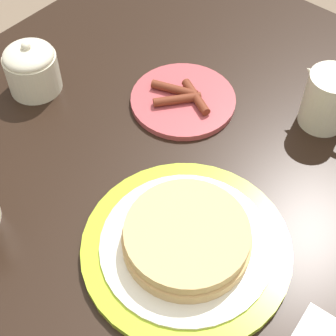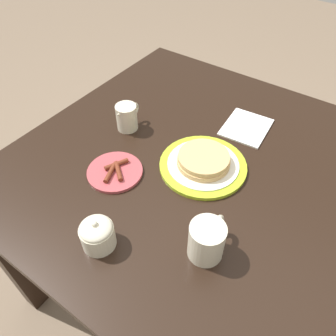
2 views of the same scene
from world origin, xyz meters
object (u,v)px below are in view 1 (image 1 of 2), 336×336
pancake_plate (187,243)px  creamer_pitcher (329,99)px  sugar_bowl (31,68)px  side_plate_bacon (183,99)px

pancake_plate → creamer_pitcher: creamer_pitcher is taller
creamer_pitcher → sugar_bowl: creamer_pitcher is taller
side_plate_bacon → creamer_pitcher: creamer_pitcher is taller
pancake_plate → creamer_pitcher: size_ratio=2.39×
pancake_plate → side_plate_bacon: size_ratio=1.59×
pancake_plate → side_plate_bacon: bearing=130.3°
sugar_bowl → creamer_pitcher: bearing=30.8°
pancake_plate → side_plate_bacon: (-0.17, 0.20, -0.01)m
sugar_bowl → side_plate_bacon: bearing=32.2°
side_plate_bacon → pancake_plate: bearing=-49.7°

